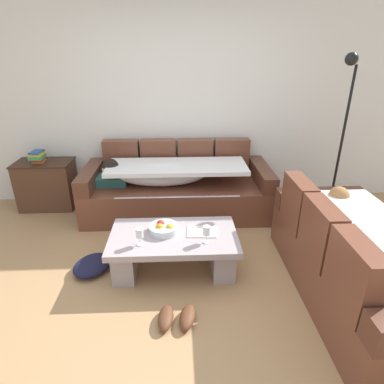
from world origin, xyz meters
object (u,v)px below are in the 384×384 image
at_px(coffee_table, 174,247).
at_px(open_magazine, 202,232).
at_px(couch_along_wall, 175,188).
at_px(side_cabinet, 47,185).
at_px(fruit_bowl, 164,228).
at_px(wine_glass_near_left, 140,234).
at_px(book_stack_on_cabinet, 37,156).
at_px(wine_glass_near_right, 207,231).
at_px(pair_of_shoes, 177,318).
at_px(couch_near_window, 356,262).
at_px(floor_lamp, 342,128).
at_px(crumpled_garment, 92,265).

height_order(coffee_table, open_magazine, open_magazine).
height_order(couch_along_wall, side_cabinet, couch_along_wall).
bearing_deg(coffee_table, fruit_bowl, 151.65).
bearing_deg(wine_glass_near_left, book_stack_on_cabinet, 132.28).
bearing_deg(open_magazine, wine_glass_near_right, -77.42).
distance_m(couch_along_wall, coffee_table, 1.22).
height_order(couch_along_wall, fruit_bowl, couch_along_wall).
relative_size(wine_glass_near_right, book_stack_on_cabinet, 0.71).
height_order(wine_glass_near_right, pair_of_shoes, wine_glass_near_right).
height_order(coffee_table, pair_of_shoes, coffee_table).
distance_m(couch_near_window, floor_lamp, 1.82).
bearing_deg(pair_of_shoes, couch_near_window, 9.76).
distance_m(wine_glass_near_left, pair_of_shoes, 0.77).
relative_size(fruit_bowl, wine_glass_near_right, 1.69).
distance_m(couch_near_window, book_stack_on_cabinet, 3.81).
bearing_deg(couch_near_window, fruit_bowl, 73.46).
height_order(wine_glass_near_left, floor_lamp, floor_lamp).
relative_size(wine_glass_near_right, pair_of_shoes, 0.51).
relative_size(coffee_table, pair_of_shoes, 3.68).
bearing_deg(book_stack_on_cabinet, crumpled_garment, -56.48).
height_order(fruit_bowl, wine_glass_near_left, wine_glass_near_left).
height_order(wine_glass_near_right, open_magazine, wine_glass_near_right).
bearing_deg(fruit_bowl, side_cabinet, 139.06).
bearing_deg(wine_glass_near_right, coffee_table, 153.62).
distance_m(open_magazine, pair_of_shoes, 0.84).
relative_size(open_magazine, crumpled_garment, 0.70).
bearing_deg(wine_glass_near_left, pair_of_shoes, -59.39).
bearing_deg(couch_near_window, pair_of_shoes, 99.76).
bearing_deg(wine_glass_near_left, couch_near_window, -8.45).
distance_m(open_magazine, crumpled_garment, 1.11).
height_order(open_magazine, crumpled_garment, open_magazine).
relative_size(couch_near_window, floor_lamp, 1.00).
relative_size(wine_glass_near_left, open_magazine, 0.59).
xyz_separation_m(couch_near_window, open_magazine, (-1.27, 0.47, 0.05)).
xyz_separation_m(side_cabinet, floor_lamp, (3.72, -0.31, 0.80)).
height_order(couch_along_wall, book_stack_on_cabinet, couch_along_wall).
height_order(couch_along_wall, wine_glass_near_right, couch_along_wall).
bearing_deg(book_stack_on_cabinet, side_cabinet, 0.19).
distance_m(coffee_table, pair_of_shoes, 0.72).
height_order(couch_near_window, open_magazine, couch_near_window).
relative_size(couch_along_wall, pair_of_shoes, 7.17).
distance_m(fruit_bowl, pair_of_shoes, 0.84).
xyz_separation_m(wine_glass_near_left, wine_glass_near_right, (0.59, 0.02, 0.00)).
height_order(wine_glass_near_right, book_stack_on_cabinet, book_stack_on_cabinet).
xyz_separation_m(couch_near_window, crumpled_garment, (-2.33, 0.43, -0.28)).
bearing_deg(side_cabinet, open_magazine, -35.66).
height_order(open_magazine, side_cabinet, side_cabinet).
xyz_separation_m(wine_glass_near_left, open_magazine, (0.56, 0.19, -0.11)).
distance_m(side_cabinet, book_stack_on_cabinet, 0.40).
bearing_deg(book_stack_on_cabinet, couch_along_wall, -7.32).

